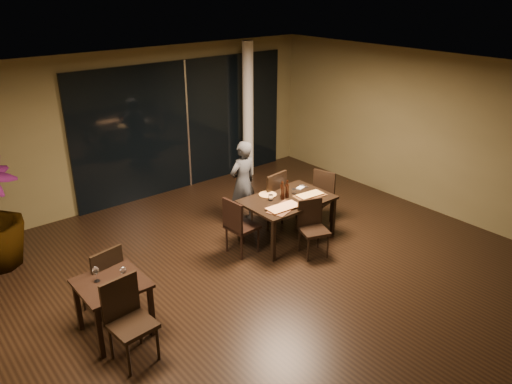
% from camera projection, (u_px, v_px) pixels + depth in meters
% --- Properties ---
extents(ground, '(8.00, 8.00, 0.00)m').
position_uv_depth(ground, '(273.00, 277.00, 7.61)').
color(ground, black).
rests_on(ground, ground).
extents(wall_back, '(8.00, 0.10, 3.00)m').
position_uv_depth(wall_back, '(141.00, 126.00, 9.91)').
color(wall_back, brown).
rests_on(wall_back, ground).
extents(wall_right, '(0.10, 8.00, 3.00)m').
position_uv_depth(wall_right, '(437.00, 134.00, 9.37)').
color(wall_right, brown).
rests_on(wall_right, ground).
extents(ceiling, '(8.00, 8.00, 0.04)m').
position_uv_depth(ceiling, '(276.00, 77.00, 6.42)').
color(ceiling, silver).
rests_on(ceiling, wall_back).
extents(window_panel, '(5.00, 0.06, 2.70)m').
position_uv_depth(window_panel, '(187.00, 125.00, 10.48)').
color(window_panel, black).
rests_on(window_panel, ground).
extents(column, '(0.24, 0.24, 3.00)m').
position_uv_depth(column, '(248.00, 111.00, 11.01)').
color(column, silver).
rests_on(column, ground).
extents(main_table, '(1.50, 1.00, 0.75)m').
position_uv_depth(main_table, '(287.00, 203.00, 8.49)').
color(main_table, black).
rests_on(main_table, ground).
extents(side_table, '(0.80, 0.80, 0.75)m').
position_uv_depth(side_table, '(112.00, 291.00, 6.19)').
color(side_table, black).
rests_on(side_table, ground).
extents(chair_main_far, '(0.55, 0.55, 1.05)m').
position_uv_depth(chair_main_far, '(271.00, 196.00, 8.97)').
color(chair_main_far, black).
rests_on(chair_main_far, ground).
extents(chair_main_near, '(0.54, 0.54, 0.92)m').
position_uv_depth(chair_main_near, '(312.00, 224.00, 8.10)').
color(chair_main_near, black).
rests_on(chair_main_near, ground).
extents(chair_main_left, '(0.49, 0.49, 0.98)m').
position_uv_depth(chair_main_left, '(238.00, 224.00, 8.04)').
color(chair_main_left, black).
rests_on(chair_main_left, ground).
extents(chair_main_right, '(0.54, 0.54, 0.96)m').
position_uv_depth(chair_main_right, '(320.00, 194.00, 9.17)').
color(chair_main_right, black).
rests_on(chair_main_right, ground).
extents(chair_side_far, '(0.54, 0.54, 1.00)m').
position_uv_depth(chair_side_far, '(104.00, 277.00, 6.59)').
color(chair_side_far, black).
rests_on(chair_side_far, ground).
extents(chair_side_near, '(0.52, 0.52, 1.03)m').
position_uv_depth(chair_side_near, '(127.00, 316.00, 5.80)').
color(chair_side_near, black).
rests_on(chair_side_near, ground).
extents(diner, '(0.56, 0.39, 1.57)m').
position_uv_depth(diner, '(243.00, 183.00, 9.04)').
color(diner, '#2D2F32').
rests_on(diner, ground).
extents(pizza_board_left, '(0.67, 0.48, 0.01)m').
position_uv_depth(pizza_board_left, '(283.00, 208.00, 8.09)').
color(pizza_board_left, '#482817').
rests_on(pizza_board_left, main_table).
extents(pizza_board_right, '(0.59, 0.35, 0.01)m').
position_uv_depth(pizza_board_right, '(310.00, 196.00, 8.55)').
color(pizza_board_right, '#4D2F18').
rests_on(pizza_board_right, main_table).
extents(oblong_pizza_left, '(0.55, 0.28, 0.02)m').
position_uv_depth(oblong_pizza_left, '(283.00, 207.00, 8.08)').
color(oblong_pizza_left, maroon).
rests_on(oblong_pizza_left, pizza_board_left).
extents(oblong_pizza_right, '(0.46, 0.24, 0.02)m').
position_uv_depth(oblong_pizza_right, '(310.00, 195.00, 8.55)').
color(oblong_pizza_right, maroon).
rests_on(oblong_pizza_right, pizza_board_right).
extents(round_pizza, '(0.30, 0.30, 0.01)m').
position_uv_depth(round_pizza, '(268.00, 195.00, 8.59)').
color(round_pizza, '#AE3813').
rests_on(round_pizza, main_table).
extents(bottle_a, '(0.07, 0.07, 0.30)m').
position_uv_depth(bottle_a, '(283.00, 191.00, 8.39)').
color(bottle_a, black).
rests_on(bottle_a, main_table).
extents(bottle_b, '(0.07, 0.07, 0.31)m').
position_uv_depth(bottle_b, '(287.00, 189.00, 8.45)').
color(bottle_b, black).
rests_on(bottle_b, main_table).
extents(bottle_c, '(0.06, 0.06, 0.28)m').
position_uv_depth(bottle_c, '(282.00, 189.00, 8.50)').
color(bottle_c, black).
rests_on(bottle_c, main_table).
extents(tumbler_left, '(0.08, 0.08, 0.10)m').
position_uv_depth(tumbler_left, '(271.00, 198.00, 8.38)').
color(tumbler_left, white).
rests_on(tumbler_left, main_table).
extents(tumbler_right, '(0.07, 0.07, 0.09)m').
position_uv_depth(tumbler_right, '(294.00, 191.00, 8.64)').
color(tumbler_right, white).
rests_on(tumbler_right, main_table).
extents(napkin_near, '(0.18, 0.11, 0.01)m').
position_uv_depth(napkin_near, '(316.00, 193.00, 8.67)').
color(napkin_near, white).
rests_on(napkin_near, main_table).
extents(napkin_far, '(0.20, 0.14, 0.01)m').
position_uv_depth(napkin_far, '(301.00, 187.00, 8.90)').
color(napkin_far, white).
rests_on(napkin_far, main_table).
extents(wine_glass_a, '(0.09, 0.09, 0.19)m').
position_uv_depth(wine_glass_a, '(96.00, 274.00, 6.11)').
color(wine_glass_a, white).
rests_on(wine_glass_a, side_table).
extents(wine_glass_b, '(0.08, 0.08, 0.18)m').
position_uv_depth(wine_glass_b, '(124.00, 274.00, 6.14)').
color(wine_glass_b, white).
rests_on(wine_glass_b, side_table).
extents(side_napkin, '(0.21, 0.17, 0.01)m').
position_uv_depth(side_napkin, '(125.00, 287.00, 6.01)').
color(side_napkin, white).
rests_on(side_napkin, side_table).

